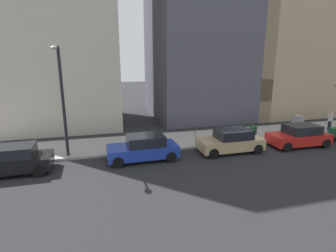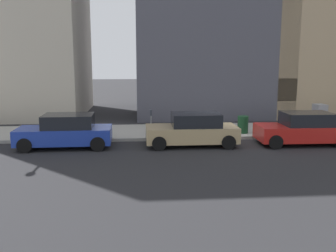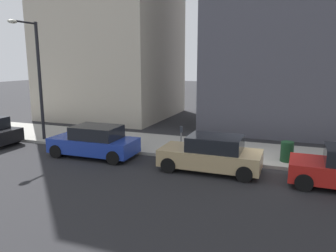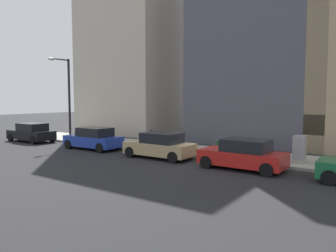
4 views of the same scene
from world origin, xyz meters
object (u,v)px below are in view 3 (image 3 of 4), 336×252
at_px(parked_car_tan, 211,154).
at_px(trash_bin, 287,152).
at_px(parking_meter, 181,137).
at_px(streetlamp, 36,71).
at_px(parked_car_blue, 95,142).

relative_size(parked_car_tan, trash_bin, 4.67).
distance_m(parked_car_tan, trash_bin, 3.59).
bearing_deg(parking_meter, streetlamp, 91.14).
bearing_deg(trash_bin, parking_meter, 95.32).
height_order(parked_car_blue, streetlamp, streetlamp).
distance_m(parked_car_tan, parking_meter, 2.46).
bearing_deg(streetlamp, trash_bin, -87.33).
xyz_separation_m(parked_car_tan, parked_car_blue, (0.10, 5.79, 0.00)).
distance_m(parking_meter, streetlamp, 8.92).
xyz_separation_m(parking_meter, streetlamp, (-0.17, 8.39, 3.04)).
bearing_deg(parked_car_tan, streetlamp, 82.14).
bearing_deg(streetlamp, parked_car_blue, -106.43).
distance_m(parking_meter, trash_bin, 4.86).
height_order(parked_car_blue, parking_meter, parked_car_blue).
distance_m(parked_car_blue, streetlamp, 5.69).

